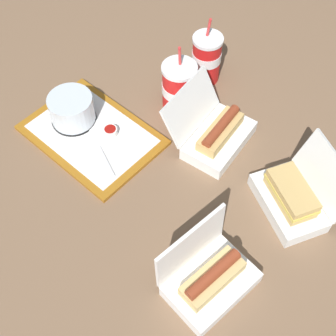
{
  "coord_description": "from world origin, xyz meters",
  "views": [
    {
      "loc": [
        -0.53,
        0.45,
        1.03
      ],
      "look_at": [
        -0.03,
        -0.01,
        0.05
      ],
      "focal_mm": 50.0,
      "sensor_mm": 36.0,
      "label": 1
    }
  ],
  "objects_px": {
    "ketchup_cup": "(111,131)",
    "clamshell_hotdog_center": "(216,134)",
    "clamshell_hotdog_back": "(209,278)",
    "soda_cup_right": "(179,87)",
    "food_tray": "(92,135)",
    "plastic_fork": "(105,161)",
    "clamshell_sandwich_right": "(293,197)",
    "cake_container": "(72,110)",
    "soda_cup_back": "(206,58)"
  },
  "relations": [
    {
      "from": "food_tray",
      "to": "clamshell_sandwich_right",
      "type": "relative_size",
      "value": 1.56
    },
    {
      "from": "cake_container",
      "to": "clamshell_hotdog_center",
      "type": "height_order",
      "value": "clamshell_hotdog_center"
    },
    {
      "from": "ketchup_cup",
      "to": "clamshell_hotdog_back",
      "type": "xyz_separation_m",
      "value": [
        -0.49,
        0.11,
        0.01
      ]
    },
    {
      "from": "clamshell_sandwich_right",
      "to": "soda_cup_back",
      "type": "distance_m",
      "value": 0.5
    },
    {
      "from": "clamshell_sandwich_right",
      "to": "soda_cup_right",
      "type": "relative_size",
      "value": 1.2
    },
    {
      "from": "cake_container",
      "to": "clamshell_hotdog_center",
      "type": "xyz_separation_m",
      "value": [
        -0.33,
        -0.24,
        -0.01
      ]
    },
    {
      "from": "clamshell_sandwich_right",
      "to": "cake_container",
      "type": "bearing_deg",
      "value": 21.62
    },
    {
      "from": "clamshell_sandwich_right",
      "to": "soda_cup_back",
      "type": "height_order",
      "value": "soda_cup_back"
    },
    {
      "from": "cake_container",
      "to": "soda_cup_back",
      "type": "height_order",
      "value": "soda_cup_back"
    },
    {
      "from": "food_tray",
      "to": "clamshell_hotdog_back",
      "type": "xyz_separation_m",
      "value": [
        -0.53,
        0.07,
        0.03
      ]
    },
    {
      "from": "cake_container",
      "to": "ketchup_cup",
      "type": "bearing_deg",
      "value": -159.67
    },
    {
      "from": "clamshell_hotdog_back",
      "to": "soda_cup_back",
      "type": "height_order",
      "value": "soda_cup_back"
    },
    {
      "from": "food_tray",
      "to": "clamshell_hotdog_back",
      "type": "bearing_deg",
      "value": 172.28
    },
    {
      "from": "ketchup_cup",
      "to": "soda_cup_back",
      "type": "height_order",
      "value": "soda_cup_back"
    },
    {
      "from": "clamshell_sandwich_right",
      "to": "clamshell_hotdog_center",
      "type": "bearing_deg",
      "value": -1.49
    },
    {
      "from": "plastic_fork",
      "to": "clamshell_hotdog_back",
      "type": "xyz_separation_m",
      "value": [
        -0.43,
        0.04,
        0.03
      ]
    },
    {
      "from": "cake_container",
      "to": "soda_cup_right",
      "type": "relative_size",
      "value": 0.61
    },
    {
      "from": "ketchup_cup",
      "to": "clamshell_hotdog_center",
      "type": "bearing_deg",
      "value": -136.31
    },
    {
      "from": "plastic_fork",
      "to": "soda_cup_right",
      "type": "relative_size",
      "value": 0.52
    },
    {
      "from": "clamshell_hotdog_center",
      "to": "soda_cup_right",
      "type": "height_order",
      "value": "soda_cup_right"
    },
    {
      "from": "cake_container",
      "to": "clamshell_hotdog_center",
      "type": "relative_size",
      "value": 0.53
    },
    {
      "from": "food_tray",
      "to": "clamshell_hotdog_center",
      "type": "relative_size",
      "value": 1.62
    },
    {
      "from": "clamshell_sandwich_right",
      "to": "ketchup_cup",
      "type": "bearing_deg",
      "value": 21.92
    },
    {
      "from": "plastic_fork",
      "to": "ketchup_cup",
      "type": "bearing_deg",
      "value": -31.02
    },
    {
      "from": "ketchup_cup",
      "to": "soda_cup_right",
      "type": "distance_m",
      "value": 0.23
    },
    {
      "from": "plastic_fork",
      "to": "cake_container",
      "type": "bearing_deg",
      "value": 8.18
    },
    {
      "from": "clamshell_hotdog_back",
      "to": "soda_cup_right",
      "type": "distance_m",
      "value": 0.56
    },
    {
      "from": "clamshell_sandwich_right",
      "to": "soda_cup_back",
      "type": "bearing_deg",
      "value": -19.76
    },
    {
      "from": "cake_container",
      "to": "soda_cup_back",
      "type": "distance_m",
      "value": 0.43
    },
    {
      "from": "food_tray",
      "to": "soda_cup_back",
      "type": "height_order",
      "value": "soda_cup_back"
    },
    {
      "from": "food_tray",
      "to": "plastic_fork",
      "type": "height_order",
      "value": "plastic_fork"
    },
    {
      "from": "clamshell_hotdog_back",
      "to": "soda_cup_back",
      "type": "relative_size",
      "value": 0.92
    },
    {
      "from": "clamshell_hotdog_center",
      "to": "food_tray",
      "type": "bearing_deg",
      "value": 43.57
    },
    {
      "from": "soda_cup_right",
      "to": "ketchup_cup",
      "type": "bearing_deg",
      "value": 80.58
    },
    {
      "from": "clamshell_hotdog_back",
      "to": "clamshell_sandwich_right",
      "type": "distance_m",
      "value": 0.3
    },
    {
      "from": "clamshell_hotdog_center",
      "to": "plastic_fork",
      "type": "bearing_deg",
      "value": 61.48
    },
    {
      "from": "ketchup_cup",
      "to": "clamshell_hotdog_center",
      "type": "relative_size",
      "value": 0.16
    },
    {
      "from": "clamshell_sandwich_right",
      "to": "soda_cup_right",
      "type": "distance_m",
      "value": 0.45
    },
    {
      "from": "clamshell_hotdog_back",
      "to": "clamshell_sandwich_right",
      "type": "height_order",
      "value": "clamshell_hotdog_back"
    },
    {
      "from": "ketchup_cup",
      "to": "clamshell_sandwich_right",
      "type": "bearing_deg",
      "value": -158.08
    },
    {
      "from": "soda_cup_right",
      "to": "clamshell_hotdog_center",
      "type": "bearing_deg",
      "value": 172.01
    },
    {
      "from": "soda_cup_back",
      "to": "soda_cup_right",
      "type": "bearing_deg",
      "value": 100.97
    },
    {
      "from": "ketchup_cup",
      "to": "food_tray",
      "type": "bearing_deg",
      "value": 42.93
    },
    {
      "from": "food_tray",
      "to": "plastic_fork",
      "type": "xyz_separation_m",
      "value": [
        -0.1,
        0.03,
        0.01
      ]
    },
    {
      "from": "plastic_fork",
      "to": "clamshell_hotdog_back",
      "type": "height_order",
      "value": "clamshell_hotdog_back"
    },
    {
      "from": "plastic_fork",
      "to": "food_tray",
      "type": "bearing_deg",
      "value": -0.66
    },
    {
      "from": "clamshell_sandwich_right",
      "to": "soda_cup_right",
      "type": "height_order",
      "value": "soda_cup_right"
    },
    {
      "from": "food_tray",
      "to": "ketchup_cup",
      "type": "distance_m",
      "value": 0.06
    },
    {
      "from": "clamshell_hotdog_back",
      "to": "soda_cup_right",
      "type": "height_order",
      "value": "soda_cup_right"
    },
    {
      "from": "ketchup_cup",
      "to": "clamshell_hotdog_back",
      "type": "relative_size",
      "value": 0.2
    }
  ]
}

